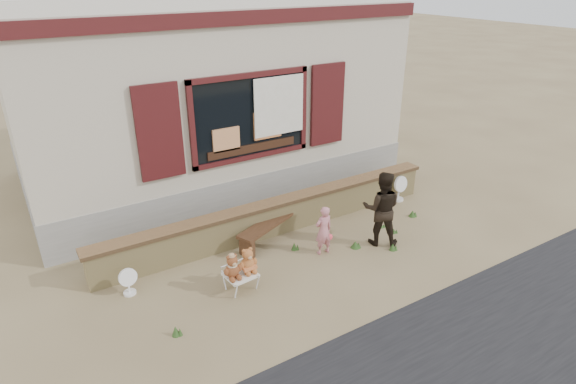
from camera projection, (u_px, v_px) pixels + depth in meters
ground at (306, 255)px, 8.57m from camera, size 80.00×80.00×0.00m
shopfront at (200, 93)px, 11.19m from camera, size 8.04×5.13×4.00m
brick_wall at (277, 216)px, 9.20m from camera, size 7.10×0.36×0.67m
bench at (270, 226)px, 8.93m from camera, size 1.55×0.92×0.40m
folding_chair at (241, 275)px, 7.55m from camera, size 0.50×0.46×0.29m
teddy_bear_left at (232, 266)px, 7.37m from camera, size 0.32×0.29×0.41m
teddy_bear_right at (248, 259)px, 7.53m from camera, size 0.33×0.30×0.42m
child at (324, 230)px, 8.44m from camera, size 0.34×0.23×0.92m
adult at (381, 209)px, 8.66m from camera, size 0.87×0.85×1.42m
fan_left at (128, 281)px, 7.45m from camera, size 0.30×0.20×0.47m
fan_right at (399, 188)px, 10.49m from camera, size 0.36×0.24×0.58m
grass_tufts at (352, 245)px, 8.76m from camera, size 5.50×1.14×0.16m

